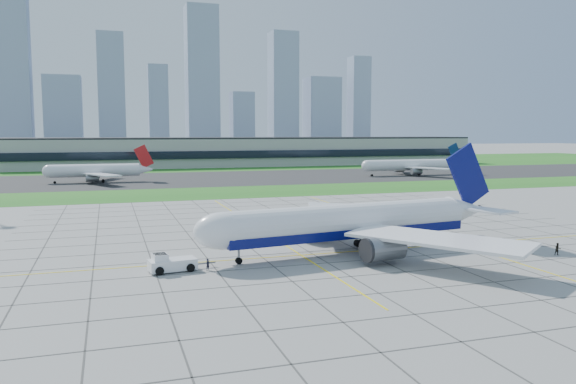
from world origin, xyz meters
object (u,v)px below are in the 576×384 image
at_px(crew_far, 558,249).
at_px(distant_jet_2, 411,165).
at_px(airliner, 351,223).
at_px(distant_jet_1, 97,170).
at_px(pushback_tug, 170,263).
at_px(crew_near, 208,265).

bearing_deg(crew_far, distant_jet_2, 88.82).
relative_size(airliner, distant_jet_1, 1.26).
distance_m(airliner, distant_jet_1, 146.76).
bearing_deg(distant_jet_2, crew_far, -112.28).
xyz_separation_m(airliner, distant_jet_1, (-39.78, 141.27, -0.13)).
height_order(airliner, pushback_tug, airliner).
bearing_deg(airliner, pushback_tug, 179.98).
bearing_deg(distant_jet_2, pushback_tug, -130.04).
bearing_deg(airliner, distant_jet_1, 97.88).
height_order(pushback_tug, distant_jet_1, distant_jet_1).
bearing_deg(airliner, crew_near, -176.05).
distance_m(airliner, pushback_tug, 28.66).
relative_size(crew_near, distant_jet_1, 0.04).
height_order(airliner, crew_near, airliner).
distance_m(airliner, crew_near, 24.05).
distance_m(airliner, distant_jet_2, 163.76).
bearing_deg(distant_jet_2, crew_near, -128.65).
bearing_deg(distant_jet_2, airliner, -123.35).
bearing_deg(crew_near, pushback_tug, 131.34).
bearing_deg(distant_jet_1, airliner, -74.27).
xyz_separation_m(pushback_tug, distant_jet_2, (118.20, 140.67, 3.35)).
distance_m(crew_near, distant_jet_2, 181.40).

